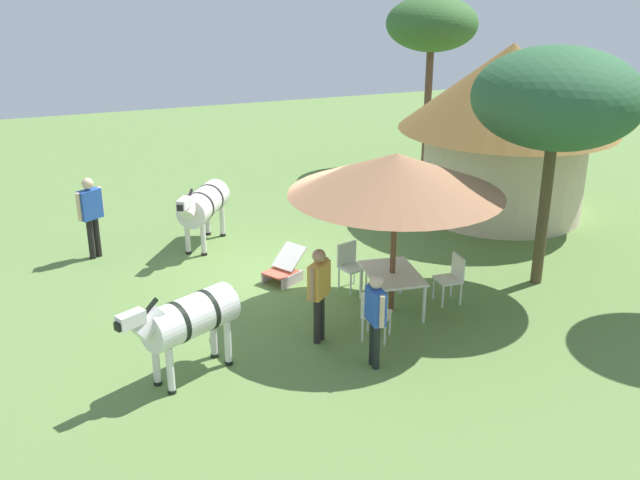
% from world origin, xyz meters
% --- Properties ---
extents(ground_plane, '(36.00, 36.00, 0.00)m').
position_xyz_m(ground_plane, '(0.00, 0.00, 0.00)').
color(ground_plane, '#618141').
extents(thatched_hut, '(5.16, 5.16, 4.11)m').
position_xyz_m(thatched_hut, '(-1.93, 6.17, 2.35)').
color(thatched_hut, beige).
rests_on(thatched_hut, ground_plane).
extents(shade_umbrella, '(3.70, 3.70, 2.91)m').
position_xyz_m(shade_umbrella, '(2.00, 1.37, 2.55)').
color(shade_umbrella, brown).
rests_on(shade_umbrella, ground_plane).
extents(patio_dining_table, '(1.40, 1.04, 0.74)m').
position_xyz_m(patio_dining_table, '(2.00, 1.37, 0.65)').
color(patio_dining_table, silver).
rests_on(patio_dining_table, ground_plane).
extents(patio_chair_near_lawn, '(0.60, 0.61, 0.90)m').
position_xyz_m(patio_chair_near_lawn, '(2.93, 0.63, 0.52)').
color(patio_chair_near_lawn, white).
rests_on(patio_chair_near_lawn, ground_plane).
extents(patio_chair_west_end, '(0.46, 0.44, 0.90)m').
position_xyz_m(patio_chair_west_end, '(2.06, 2.56, 0.52)').
color(patio_chair_west_end, white).
rests_on(patio_chair_west_end, ground_plane).
extents(patio_chair_near_hut, '(0.53, 0.54, 0.90)m').
position_xyz_m(patio_chair_near_hut, '(0.86, 1.03, 0.52)').
color(patio_chair_near_hut, silver).
rests_on(patio_chair_near_hut, ground_plane).
extents(guest_beside_umbrella, '(0.56, 0.21, 1.54)m').
position_xyz_m(guest_beside_umbrella, '(3.66, 0.28, 0.93)').
color(guest_beside_umbrella, black).
rests_on(guest_beside_umbrella, ground_plane).
extents(guest_behind_table, '(0.45, 0.46, 1.64)m').
position_xyz_m(guest_behind_table, '(2.61, -0.24, 0.98)').
color(guest_behind_table, black).
rests_on(guest_behind_table, ground_plane).
extents(standing_watcher, '(0.43, 0.54, 1.74)m').
position_xyz_m(standing_watcher, '(-2.41, -3.44, 1.05)').
color(standing_watcher, black).
rests_on(standing_watcher, ground_plane).
extents(striped_lounge_chair, '(0.86, 0.95, 0.65)m').
position_xyz_m(striped_lounge_chair, '(0.12, -0.06, 0.26)').
color(striped_lounge_chair, '#D05740').
rests_on(striped_lounge_chair, ground_plane).
extents(zebra_nearest_camera, '(1.94, 1.45, 1.48)m').
position_xyz_m(zebra_nearest_camera, '(-2.27, -1.12, 0.95)').
color(zebra_nearest_camera, silver).
rests_on(zebra_nearest_camera, ground_plane).
extents(zebra_by_umbrella, '(1.25, 1.93, 1.50)m').
position_xyz_m(zebra_by_umbrella, '(2.96, -2.45, 0.96)').
color(zebra_by_umbrella, silver).
rests_on(zebra_by_umbrella, ground_plane).
extents(acacia_tree_left_background, '(2.61, 2.61, 4.93)m').
position_xyz_m(acacia_tree_left_background, '(-6.50, 6.51, 4.11)').
color(acacia_tree_left_background, brown).
rests_on(acacia_tree_left_background, ground_plane).
extents(acacia_tree_right_background, '(3.05, 3.05, 4.52)m').
position_xyz_m(acacia_tree_right_background, '(1.87, 4.55, 3.59)').
color(acacia_tree_right_background, '#4D4027').
rests_on(acacia_tree_right_background, ground_plane).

